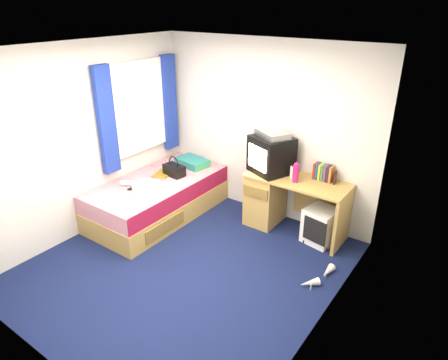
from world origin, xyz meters
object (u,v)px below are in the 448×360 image
Objects in this scene: crt_tv at (271,155)px; aerosol_can at (292,172)px; towel at (149,188)px; bed at (158,198)px; pink_water_bottle at (296,173)px; picture_frame at (335,178)px; handbag at (174,170)px; storage_cube at (321,226)px; pillow at (192,162)px; white_heels at (319,277)px; desk at (278,198)px; vcr at (273,134)px; magazine at (163,174)px; water_bottle at (128,183)px; colour_swatch_fan at (130,194)px; remote_control at (133,188)px.

crt_tv reaches higher than aerosol_can.
aerosol_can reaches higher than towel.
pink_water_bottle reaches higher than bed.
picture_frame is 0.43× the size of handbag.
handbag reaches higher than storage_cube.
white_heels is at bearing -17.38° from pillow.
pillow is 1.64m from aerosol_can.
desk is at bearing 1.50° from pillow.
vcr is at bearing 41.73° from towel.
magazine is (-0.13, -0.51, -0.05)m from pillow.
storage_cube is 2.81× the size of aerosol_can.
white_heels is (2.63, 0.30, -0.54)m from water_bottle.
colour_swatch_fan is at bearing -138.80° from desk.
picture_frame is at bearing 17.33° from magazine.
magazine reaches higher than bed.
storage_cube is 0.74m from pink_water_bottle.
picture_frame is (0.69, 0.16, 0.41)m from desk.
desk is 2.00m from water_bottle.
pink_water_bottle is 1.88m from towel.
towel is at bearing 15.85° from remote_control.
aerosol_can is (1.62, 0.02, 0.24)m from pillow.
water_bottle is (-1.54, -1.09, -0.69)m from vcr.
pillow is at bearing 101.10° from handbag.
magazine is 2.59m from white_heels.
vcr is at bearing 21.00° from magazine.
crt_tv is at bearing 41.65° from towel.
magazine is 0.53× the size of white_heels.
desk is at bearing 26.33° from bed.
colour_swatch_fan is 0.18m from remote_control.
bed is 2.46m from white_heels.
magazine reaches higher than storage_cube.
pink_water_bottle is at bearing 14.18° from vcr.
bed is 0.77m from pillow.
storage_cube is 2.14m from handbag.
picture_frame reaches higher than magazine.
storage_cube is 1.10× the size of vcr.
picture_frame is 0.49m from pink_water_bottle.
bed is 0.48m from remote_control.
bed is 4.82× the size of vcr.
water_bottle is (-1.95, -0.99, -0.29)m from pink_water_bottle.
remote_control is (-1.55, -1.12, 0.14)m from desk.
bed is 14.29× the size of picture_frame.
picture_frame is 0.53m from aerosol_can.
white_heels is (2.53, -0.24, -0.51)m from magazine.
desk is 8.12× the size of remote_control.
water_bottle is 1.25× the size of remote_control.
picture_frame is 2.58m from colour_swatch_fan.
water_bottle is at bearing -116.86° from bed.
pillow is 1.17× the size of vcr.
water_bottle is at bearing -102.39° from pillow.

